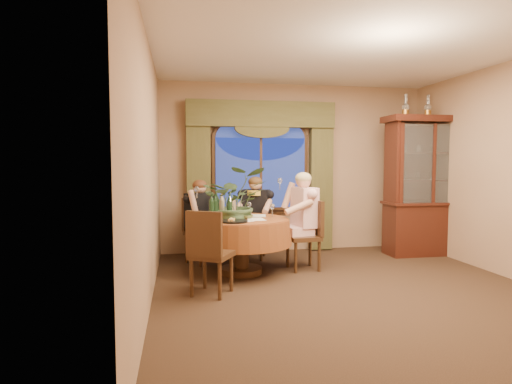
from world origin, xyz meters
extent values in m
plane|color=black|center=(0.00, 0.00, 0.00)|extent=(5.00, 5.00, 0.00)
plane|color=#987353|center=(0.00, 2.50, 1.40)|extent=(4.50, 0.00, 4.50)
plane|color=white|center=(0.00, 0.00, 2.80)|extent=(5.00, 5.00, 0.00)
cube|color=#44431F|center=(-1.63, 2.38, 1.18)|extent=(0.38, 0.14, 2.32)
cube|color=#44431F|center=(0.43, 2.38, 1.18)|extent=(0.38, 0.14, 2.32)
cylinder|color=maroon|center=(-1.12, 1.09, 0.38)|extent=(1.67, 1.67, 0.75)
cube|color=black|center=(1.99, 1.75, 1.11)|extent=(1.38, 0.54, 2.23)
cube|color=black|center=(-0.24, 1.15, 0.48)|extent=(0.45, 0.45, 0.96)
cube|color=black|center=(-0.83, 1.97, 0.48)|extent=(0.53, 0.53, 0.96)
cube|color=black|center=(-1.61, 1.79, 0.48)|extent=(0.58, 0.58, 0.96)
cube|color=black|center=(-1.59, 0.24, 0.48)|extent=(0.57, 0.57, 0.96)
imported|color=#395333|center=(-1.19, 1.23, 1.33)|extent=(0.88, 0.98, 0.76)
imported|color=#525829|center=(-1.05, 1.04, 0.77)|extent=(0.15, 0.15, 0.05)
cylinder|color=black|center=(-1.27, 0.73, 0.76)|extent=(0.35, 0.35, 0.02)
cylinder|color=black|center=(-1.44, 1.31, 0.92)|extent=(0.07, 0.07, 0.33)
cylinder|color=black|center=(-1.29, 1.01, 0.92)|extent=(0.07, 0.07, 0.33)
cylinder|color=tan|center=(-1.38, 1.15, 0.92)|extent=(0.07, 0.07, 0.33)
cylinder|color=black|center=(-1.53, 1.01, 0.92)|extent=(0.07, 0.07, 0.33)
cylinder|color=black|center=(-1.48, 1.03, 0.92)|extent=(0.07, 0.07, 0.33)
cube|color=white|center=(-0.96, 0.92, 0.75)|extent=(0.23, 0.31, 0.00)
cube|color=white|center=(-0.86, 1.29, 0.75)|extent=(0.26, 0.33, 0.00)
cube|color=white|center=(-1.16, 0.82, 0.75)|extent=(0.32, 0.36, 0.00)
camera|label=1|loc=(-1.95, -4.54, 1.50)|focal=30.00mm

